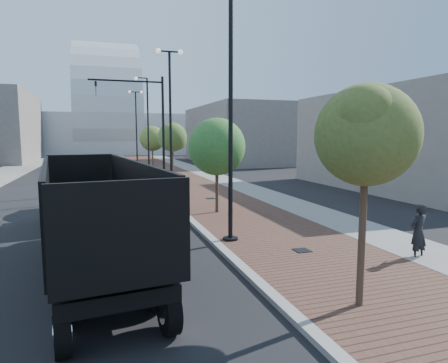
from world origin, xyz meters
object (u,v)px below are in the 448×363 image
object	(u,v)px
dump_truck	(84,207)
pedestrian	(418,232)
white_sedan	(74,198)
dark_car_mid	(86,164)

from	to	relation	value
dump_truck	pedestrian	bearing A→B (deg)	-33.94
dump_truck	pedestrian	distance (m)	11.24
white_sedan	dark_car_mid	bearing A→B (deg)	80.05
dump_truck	dark_car_mid	bearing A→B (deg)	85.36
white_sedan	pedestrian	xyz separation A→B (m)	(10.67, -11.02, 0.10)
white_sedan	dark_car_mid	size ratio (longest dim) A/B	0.97
dump_truck	pedestrian	size ratio (longest dim) A/B	7.56
dump_truck	white_sedan	bearing A→B (deg)	90.60
dump_truck	dark_car_mid	world-z (taller)	dump_truck
dark_car_mid	white_sedan	bearing A→B (deg)	-98.38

